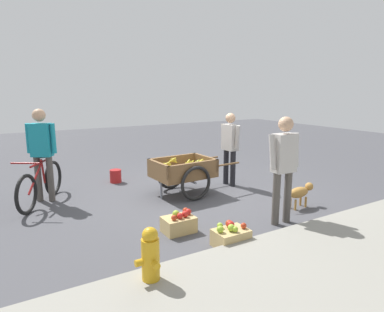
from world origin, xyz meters
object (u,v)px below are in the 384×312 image
(plastic_bucket, at_px, (116,176))
(cyclist_person, at_px, (42,147))
(dog, at_px, (300,192))
(apple_crate, at_px, (179,223))
(vendor_person, at_px, (230,143))
(mixed_fruit_crate, at_px, (231,236))
(bicycle, at_px, (41,184))
(fire_hydrant, at_px, (150,259))
(fruit_cart, at_px, (183,172))
(bystander_person, at_px, (284,161))

(plastic_bucket, bearing_deg, cyclist_person, 20.67)
(dog, distance_m, apple_crate, 2.26)
(vendor_person, height_order, mixed_fruit_crate, vendor_person)
(bicycle, distance_m, apple_crate, 2.74)
(bicycle, xyz_separation_m, plastic_bucket, (-1.55, -0.68, -0.21))
(plastic_bucket, xyz_separation_m, apple_crate, (0.03, 2.95, -0.01))
(plastic_bucket, bearing_deg, fire_hydrant, 76.91)
(bicycle, distance_m, fire_hydrant, 3.42)
(bicycle, height_order, plastic_bucket, bicycle)
(bicycle, relative_size, fire_hydrant, 2.15)
(fruit_cart, relative_size, apple_crate, 3.85)
(plastic_bucket, xyz_separation_m, mixed_fruit_crate, (-0.33, 3.67, -0.01))
(fire_hydrant, height_order, mixed_fruit_crate, fire_hydrant)
(bicycle, height_order, mixed_fruit_crate, bicycle)
(vendor_person, xyz_separation_m, bystander_person, (0.56, 2.05, 0.07))
(vendor_person, relative_size, fire_hydrant, 2.25)
(fruit_cart, bearing_deg, mixed_fruit_crate, 76.44)
(apple_crate, xyz_separation_m, mixed_fruit_crate, (-0.37, 0.72, -0.00))
(bicycle, bearing_deg, mixed_fruit_crate, 122.19)
(bicycle, height_order, apple_crate, bicycle)
(fruit_cart, height_order, plastic_bucket, fruit_cart)
(fruit_cart, relative_size, vendor_person, 1.12)
(fire_hydrant, bearing_deg, mixed_fruit_crate, -163.54)
(cyclist_person, bearing_deg, apple_crate, 120.86)
(fruit_cart, distance_m, dog, 2.14)
(vendor_person, xyz_separation_m, plastic_bucket, (2.00, -1.40, -0.75))
(vendor_person, distance_m, apple_crate, 2.67)
(bicycle, relative_size, dog, 2.14)
(fruit_cart, height_order, apple_crate, fruit_cart)
(fruit_cart, xyz_separation_m, mixed_fruit_crate, (0.53, 2.21, -0.30))
(dog, relative_size, bystander_person, 0.42)
(bicycle, height_order, cyclist_person, cyclist_person)
(bicycle, bearing_deg, cyclist_person, -121.80)
(vendor_person, relative_size, bystander_person, 0.94)
(mixed_fruit_crate, distance_m, bystander_person, 1.40)
(vendor_person, bearing_deg, plastic_bucket, -35.01)
(dog, bearing_deg, fruit_cart, -50.63)
(vendor_person, distance_m, bicycle, 3.66)
(fire_hydrant, bearing_deg, vendor_person, -137.98)
(plastic_bucket, bearing_deg, mixed_fruit_crate, 95.18)
(dog, height_order, bystander_person, bystander_person)
(fire_hydrant, xyz_separation_m, plastic_bucket, (-0.94, -4.05, -0.19))
(vendor_person, relative_size, cyclist_person, 0.91)
(vendor_person, height_order, bystander_person, bystander_person)
(dog, xyz_separation_m, apple_crate, (2.25, -0.16, -0.14))
(vendor_person, bearing_deg, cyclist_person, -13.71)
(cyclist_person, relative_size, bystander_person, 1.03)
(bystander_person, bearing_deg, apple_crate, -18.65)
(dog, distance_m, mixed_fruit_crate, 1.97)
(bicycle, height_order, bystander_person, bystander_person)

